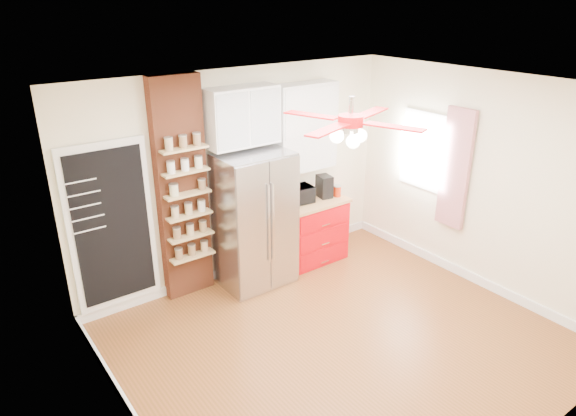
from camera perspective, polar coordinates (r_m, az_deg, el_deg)
floor at (r=5.81m, az=5.83°, el=-14.43°), size 4.50×4.50×0.00m
ceiling at (r=4.71m, az=7.14°, el=12.81°), size 4.50×4.50×0.00m
wall_back at (r=6.61m, az=-5.33°, el=3.64°), size 4.50×0.02×2.70m
wall_front at (r=4.08m, az=26.06°, el=-11.63°), size 4.50×0.02×2.70m
wall_left at (r=4.10m, az=-17.90°, el=-10.02°), size 0.02×4.00×2.70m
wall_right at (r=6.75m, az=20.72°, el=2.64°), size 0.02×4.00×2.70m
chalkboard at (r=6.04m, az=-18.98°, el=-2.00°), size 0.95×0.05×1.95m
brick_pillar at (r=6.17m, az=-11.70°, el=1.86°), size 0.60×0.16×2.70m
fridge at (r=6.46m, az=-3.85°, el=-1.29°), size 0.90×0.70×1.75m
upper_glass_cabinet at (r=6.22m, az=-5.15°, el=10.11°), size 0.90×0.35×0.70m
red_cabinet at (r=7.19m, az=2.54°, el=-2.39°), size 0.94×0.64×0.90m
upper_shelf_unit at (r=6.84m, az=1.84°, el=8.97°), size 0.90×0.30×1.15m
window at (r=7.17m, az=14.92°, el=6.17°), size 0.04×0.75×1.05m
curtain at (r=6.84m, az=18.10°, el=4.16°), size 0.06×0.40×1.55m
ceiling_fan at (r=4.76m, az=6.98°, el=9.54°), size 1.40×1.40×0.44m
toaster_oven at (r=6.86m, az=1.05°, el=1.47°), size 0.43×0.32×0.23m
coffee_maker at (r=7.07m, az=4.06°, el=2.42°), size 0.21×0.25×0.31m
canister_left at (r=7.13m, az=5.49°, el=1.86°), size 0.11×0.11×0.15m
canister_right at (r=7.22m, az=4.79°, el=2.13°), size 0.11×0.11×0.14m
pantry_jar_oats at (r=5.96m, az=-12.56°, el=1.93°), size 0.11×0.11×0.13m
pantry_jar_beans at (r=6.10m, az=-9.54°, el=2.59°), size 0.11×0.11×0.12m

